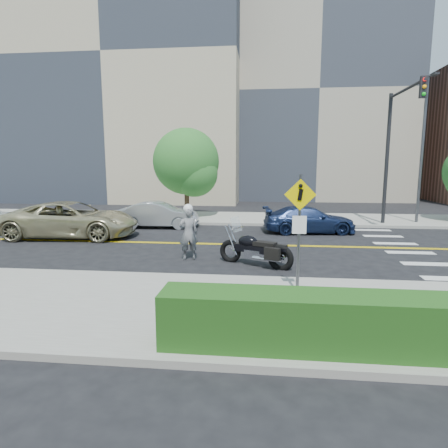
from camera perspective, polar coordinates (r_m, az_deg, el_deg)
ground_plane at (r=16.35m, az=-5.73°, el=-2.95°), size 120.00×120.00×0.00m
sidewalk_near at (r=9.39m, az=-15.31°, el=-11.89°), size 60.00×5.00×0.15m
sidewalk_far at (r=23.62m, az=-2.03°, el=0.97°), size 60.00×5.00×0.15m
building_left at (r=40.96m, az=-14.04°, el=21.62°), size 22.00×14.00×25.00m
building_mid at (r=42.43m, az=12.99°, el=17.76°), size 18.00×14.00×20.00m
hedge at (r=7.41m, az=27.69°, el=-13.63°), size 9.00×0.90×1.00m
lamp_post at (r=23.81m, az=27.94°, el=9.84°), size 0.16×0.16×8.00m
traffic_light at (r=21.82m, az=24.47°, el=11.62°), size 0.28×4.50×7.00m
pedestrian_sign at (r=9.48m, az=11.40°, el=0.26°), size 0.78×0.08×3.00m
motorcyclist at (r=13.42m, az=-5.44°, el=-1.23°), size 0.81×0.69×2.01m
motorcycle at (r=12.62m, az=4.82°, el=-2.77°), size 2.74×1.85×1.61m
suv at (r=18.93m, az=-22.20°, el=0.64°), size 6.23×3.19×1.68m
parked_car_silver at (r=20.56m, az=-9.92°, el=1.39°), size 4.31×1.65×1.40m
parked_car_blue at (r=19.20m, az=12.83°, el=0.65°), size 4.72×2.34×1.32m
tree_far_a at (r=23.81m, az=-5.77°, el=9.44°), size 4.13×4.13×5.65m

